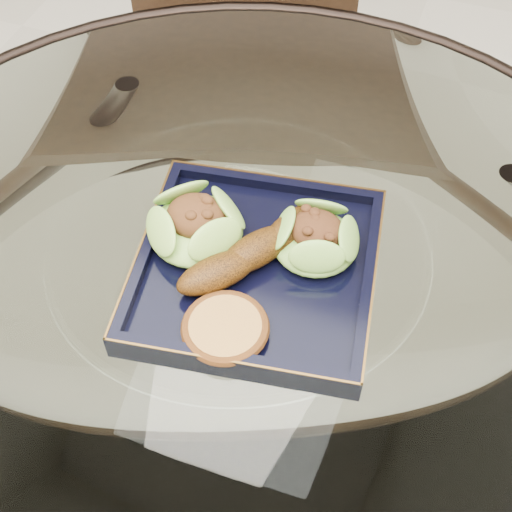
% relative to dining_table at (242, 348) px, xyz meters
% --- Properties ---
extents(ground, '(4.00, 4.00, 0.00)m').
position_rel_dining_table_xyz_m(ground, '(0.00, 0.00, -0.60)').
color(ground, silver).
rests_on(ground, ground).
extents(dining_table, '(1.13, 1.13, 0.77)m').
position_rel_dining_table_xyz_m(dining_table, '(0.00, 0.00, 0.00)').
color(dining_table, white).
rests_on(dining_table, ground).
extents(dining_chair, '(0.55, 0.55, 1.03)m').
position_rel_dining_table_xyz_m(dining_chair, '(-0.20, 0.55, -0.02)').
color(dining_chair, black).
rests_on(dining_chair, ground).
extents(navy_plate, '(0.31, 0.31, 0.02)m').
position_rel_dining_table_xyz_m(navy_plate, '(0.02, 0.00, 0.17)').
color(navy_plate, black).
rests_on(navy_plate, dining_table).
extents(lettuce_wrap_left, '(0.15, 0.15, 0.04)m').
position_rel_dining_table_xyz_m(lettuce_wrap_left, '(-0.06, 0.02, 0.20)').
color(lettuce_wrap_left, olive).
rests_on(lettuce_wrap_left, navy_plate).
extents(lettuce_wrap_right, '(0.12, 0.12, 0.04)m').
position_rel_dining_table_xyz_m(lettuce_wrap_right, '(0.07, 0.05, 0.20)').
color(lettuce_wrap_right, '#508D28').
rests_on(lettuce_wrap_right, navy_plate).
extents(roasted_plantain, '(0.14, 0.19, 0.04)m').
position_rel_dining_table_xyz_m(roasted_plantain, '(0.02, 0.01, 0.20)').
color(roasted_plantain, '#562E09').
rests_on(roasted_plantain, navy_plate).
extents(crumb_patty, '(0.09, 0.09, 0.02)m').
position_rel_dining_table_xyz_m(crumb_patty, '(0.02, -0.09, 0.19)').
color(crumb_patty, '#AF863A').
rests_on(crumb_patty, navy_plate).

